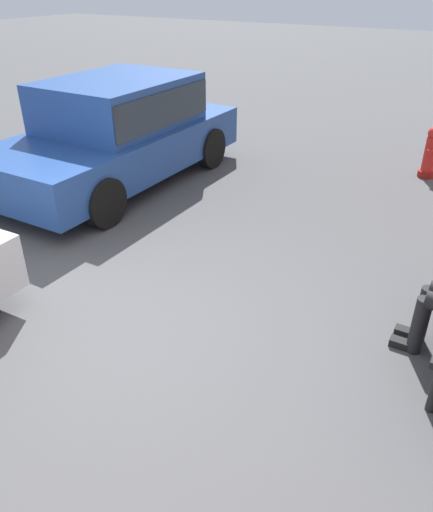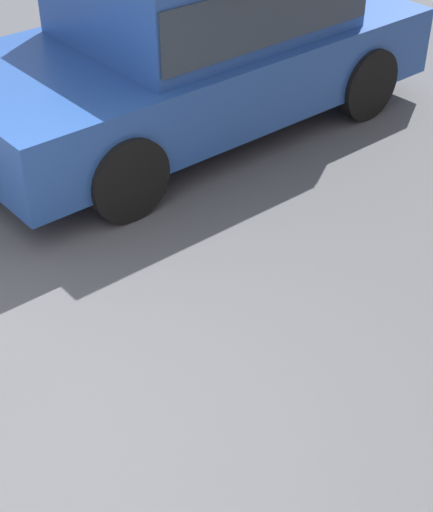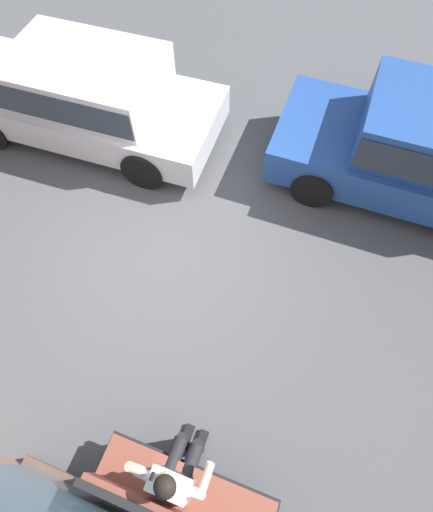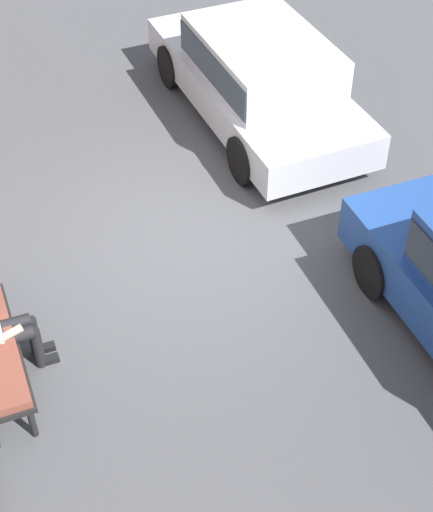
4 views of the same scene
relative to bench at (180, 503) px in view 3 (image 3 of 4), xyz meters
name	(u,v)px [view 3 (image 3 of 4)]	position (x,y,z in m)	size (l,w,h in m)	color
ground_plane	(165,248)	(1.52, -2.90, -0.61)	(60.00, 60.00, 0.00)	#4C4C4F
bench	(180,503)	(0.00, 0.00, 0.00)	(1.86, 0.55, 1.04)	black
person_on_phone	(176,473)	(0.13, -0.23, 0.12)	(0.73, 0.74, 1.38)	black
parked_car_near	(426,147)	(-1.68, -5.39, 0.22)	(4.22, 1.99, 1.54)	#23478E
parked_car_mid	(85,93)	(3.65, -4.74, 0.18)	(4.61, 2.05, 1.44)	silver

